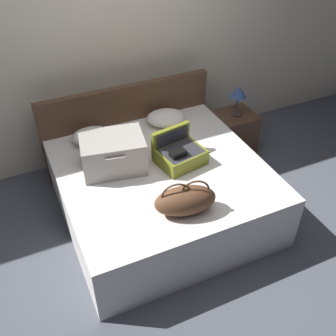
% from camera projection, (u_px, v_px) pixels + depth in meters
% --- Properties ---
extents(ground_plane, '(12.00, 12.00, 0.00)m').
position_uv_depth(ground_plane, '(180.00, 240.00, 3.63)').
color(ground_plane, '#4C515B').
extents(back_wall, '(8.00, 0.10, 2.60)m').
position_uv_depth(back_wall, '(112.00, 42.00, 4.00)').
color(back_wall, beige).
rests_on(back_wall, ground).
extents(bed, '(1.81, 1.76, 0.56)m').
position_uv_depth(bed, '(162.00, 191.00, 3.74)').
color(bed, silver).
rests_on(bed, ground).
extents(headboard, '(1.85, 0.08, 0.95)m').
position_uv_depth(headboard, '(128.00, 126.00, 4.27)').
color(headboard, '#4C3323').
rests_on(headboard, ground).
extents(hard_case_large, '(0.61, 0.49, 0.31)m').
position_uv_depth(hard_case_large, '(113.00, 153.00, 3.49)').
color(hard_case_large, gray).
rests_on(hard_case_large, bed).
extents(hard_case_medium, '(0.46, 0.41, 0.30)m').
position_uv_depth(hard_case_medium, '(179.00, 154.00, 3.59)').
color(hard_case_medium, olive).
rests_on(hard_case_medium, bed).
extents(duffel_bag, '(0.53, 0.33, 0.30)m').
position_uv_depth(duffel_bag, '(185.00, 200.00, 3.06)').
color(duffel_bag, brown).
rests_on(duffel_bag, bed).
extents(pillow_near_headboard, '(0.44, 0.37, 0.14)m').
position_uv_depth(pillow_near_headboard, '(92.00, 136.00, 3.85)').
color(pillow_near_headboard, white).
rests_on(pillow_near_headboard, bed).
extents(pillow_center_head, '(0.45, 0.38, 0.14)m').
position_uv_depth(pillow_center_head, '(166.00, 118.00, 4.12)').
color(pillow_center_head, white).
rests_on(pillow_center_head, bed).
extents(nightstand, '(0.44, 0.40, 0.49)m').
position_uv_depth(nightstand, '(234.00, 133.00, 4.60)').
color(nightstand, '#4C3323').
rests_on(nightstand, ground).
extents(table_lamp, '(0.18, 0.18, 0.35)m').
position_uv_depth(table_lamp, '(238.00, 93.00, 4.28)').
color(table_lamp, '#3F3833').
rests_on(table_lamp, nightstand).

